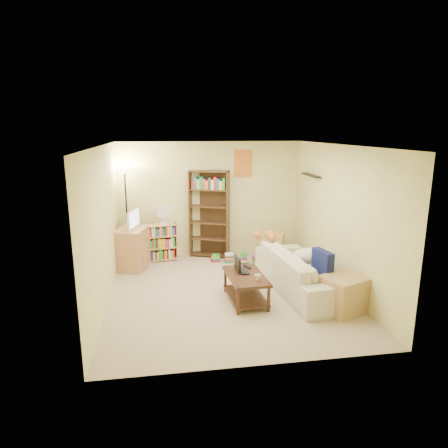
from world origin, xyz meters
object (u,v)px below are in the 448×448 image
at_px(short_bookshelf, 162,242).
at_px(desk_fan, 163,214).
at_px(floor_lamp, 125,187).
at_px(tabby_cat, 268,235).
at_px(coffee_table, 246,284).
at_px(mug, 258,277).
at_px(side_table, 273,245).
at_px(laptop, 246,271).
at_px(sofa, 302,271).
at_px(tall_bookshelf, 209,212).
at_px(television, 130,219).
at_px(end_cabinet, 344,294).
at_px(tv_stand, 132,248).

xyz_separation_m(short_bookshelf, desk_fan, (0.04, -0.04, 0.63)).
height_order(short_bookshelf, floor_lamp, floor_lamp).
height_order(tabby_cat, coffee_table, tabby_cat).
xyz_separation_m(mug, side_table, (0.96, 2.49, -0.24)).
bearing_deg(laptop, sofa, -86.83).
bearing_deg(tall_bookshelf, short_bookshelf, -151.36).
xyz_separation_m(tall_bookshelf, desk_fan, (-0.99, -0.18, 0.03)).
height_order(sofa, mug, sofa).
distance_m(sofa, coffee_table, 1.12).
bearing_deg(floor_lamp, tall_bookshelf, 2.26).
distance_m(television, short_bookshelf, 0.94).
height_order(floor_lamp, end_cabinet, floor_lamp).
distance_m(laptop, floor_lamp, 3.25).
height_order(television, side_table, television).
height_order(sofa, desk_fan, desk_fan).
distance_m(laptop, side_table, 2.32).
xyz_separation_m(tabby_cat, television, (-2.61, 0.75, 0.23)).
relative_size(tabby_cat, end_cabinet, 0.81).
bearing_deg(sofa, tall_bookshelf, 27.07).
relative_size(tv_stand, end_cabinet, 1.22).
bearing_deg(floor_lamp, mug, -51.00).
bearing_deg(floor_lamp, desk_fan, -8.70).
relative_size(side_table, end_cabinet, 0.79).
relative_size(tabby_cat, short_bookshelf, 0.68).
relative_size(coffee_table, short_bookshelf, 1.32).
distance_m(floor_lamp, end_cabinet, 4.75).
xyz_separation_m(sofa, tv_stand, (-3.00, 1.62, 0.07)).
height_order(desk_fan, end_cabinet, desk_fan).
relative_size(sofa, end_cabinet, 3.60).
height_order(sofa, end_cabinet, sofa).
height_order(coffee_table, short_bookshelf, short_bookshelf).
bearing_deg(television, coffee_table, -119.30).
bearing_deg(floor_lamp, coffee_table, -49.81).
height_order(laptop, tall_bookshelf, tall_bookshelf).
distance_m(coffee_table, short_bookshelf, 2.68).
height_order(television, tall_bookshelf, tall_bookshelf).
bearing_deg(end_cabinet, tabby_cat, 112.36).
bearing_deg(side_table, mug, -111.08).
xyz_separation_m(desk_fan, end_cabinet, (2.70, -2.88, -0.75)).
distance_m(tv_stand, end_cabinet, 4.21).
bearing_deg(sofa, mug, 117.02).
distance_m(coffee_table, television, 2.83).
height_order(tall_bookshelf, short_bookshelf, tall_bookshelf).
distance_m(tabby_cat, side_table, 1.22).
xyz_separation_m(sofa, coffee_table, (-1.07, -0.33, -0.04)).
relative_size(mug, tv_stand, 0.16).
bearing_deg(tv_stand, desk_fan, 43.43).
bearing_deg(end_cabinet, side_table, 96.69).
bearing_deg(tv_stand, mug, -31.08).
relative_size(tv_stand, television, 1.26).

